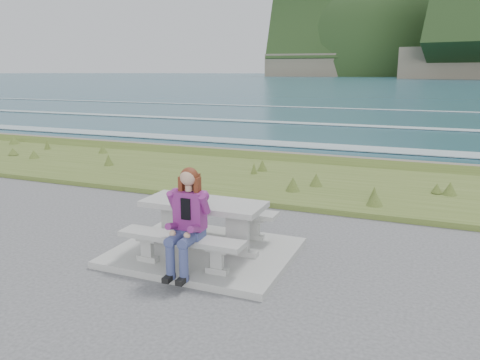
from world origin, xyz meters
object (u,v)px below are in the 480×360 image
(bench_landward, at_px, (181,243))
(seated_woman, at_px, (185,236))
(picnic_table, at_px, (204,212))
(bench_seaward, at_px, (223,214))

(bench_landward, xyz_separation_m, seated_woman, (0.15, -0.13, 0.17))
(picnic_table, xyz_separation_m, seated_woman, (0.15, -0.83, -0.07))
(picnic_table, relative_size, seated_woman, 1.29)
(bench_landward, xyz_separation_m, bench_seaward, (0.00, 1.40, 0.00))
(picnic_table, height_order, seated_woman, seated_woman)
(bench_landward, height_order, seated_woman, seated_woman)
(seated_woman, bearing_deg, picnic_table, 98.24)
(bench_landward, height_order, bench_seaward, same)
(bench_landward, relative_size, seated_woman, 1.29)
(picnic_table, distance_m, bench_landward, 0.74)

